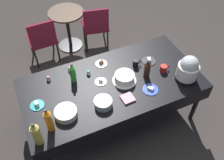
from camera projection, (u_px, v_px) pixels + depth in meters
ground at (112, 117)px, 3.59m from camera, size 9.00×9.00×0.00m
potluck_table at (112, 86)px, 3.08m from camera, size 2.20×1.10×0.75m
frosted_layer_cake at (124, 78)px, 3.02m from camera, size 0.29×0.29×0.11m
slow_cooker at (188, 69)px, 2.97m from camera, size 0.27×0.27×0.35m
glass_salad_bowl at (103, 103)px, 2.78m from camera, size 0.20×0.20×0.09m
ceramic_snack_bowl at (66, 113)px, 2.69m from camera, size 0.25×0.25×0.08m
dessert_plate_teal at (37, 105)px, 2.80m from camera, size 0.16×0.16×0.06m
dessert_plate_cream at (101, 81)px, 3.04m from camera, size 0.14×0.14×0.05m
dessert_plate_charcoal at (149, 61)px, 3.29m from camera, size 0.18×0.18×0.05m
dessert_plate_white at (101, 63)px, 3.25m from camera, size 0.15×0.15×0.05m
dessert_plate_cobalt at (150, 89)px, 2.96m from camera, size 0.19×0.19×0.04m
cupcake_rose at (70, 69)px, 3.16m from camera, size 0.05×0.05×0.07m
cupcake_vanilla at (48, 78)px, 3.04m from camera, size 0.05×0.05×0.07m
cupcake_berry at (88, 73)px, 3.11m from camera, size 0.05×0.05×0.07m
soda_bottle_cola at (147, 69)px, 3.02m from camera, size 0.08×0.08×0.27m
soda_bottle_orange_juice at (49, 120)px, 2.49m from camera, size 0.08×0.08×0.33m
soda_bottle_ginger_ale at (36, 134)px, 2.39m from camera, size 0.09×0.09×0.33m
soda_bottle_lime_soda at (73, 73)px, 2.97m from camera, size 0.07×0.07×0.28m
coffee_mug_red at (164, 68)px, 3.14m from camera, size 0.13×0.09×0.09m
coffee_mug_black at (136, 63)px, 3.20m from camera, size 0.11×0.07×0.10m
paper_napkin_stack at (128, 98)px, 2.86m from camera, size 0.15×0.15×0.02m
maroon_chair_left at (42, 38)px, 4.04m from camera, size 0.46×0.46×0.85m
maroon_chair_right at (95, 24)px, 4.30m from camera, size 0.52×0.52×0.85m
round_cafe_table at (67, 23)px, 4.31m from camera, size 0.60×0.60×0.72m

